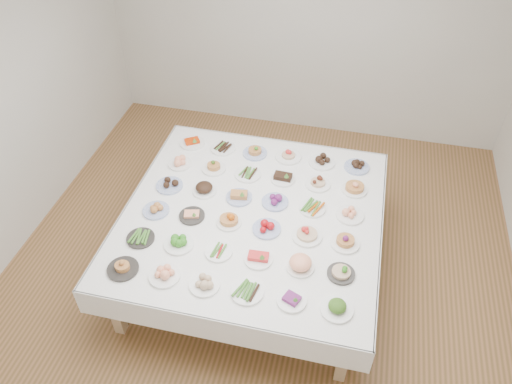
% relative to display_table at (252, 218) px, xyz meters
% --- Properties ---
extents(room_envelope, '(5.02, 5.02, 2.81)m').
position_rel_display_table_xyz_m(room_envelope, '(0.08, 0.08, 1.15)').
color(room_envelope, '#94623D').
rests_on(room_envelope, ground).
extents(display_table, '(2.34, 2.34, 0.75)m').
position_rel_display_table_xyz_m(display_table, '(0.00, 0.00, 0.00)').
color(display_table, white).
rests_on(display_table, ground).
extents(dish_0, '(0.25, 0.25, 0.13)m').
position_rel_display_table_xyz_m(dish_0, '(-0.87, -0.87, 0.12)').
color(dish_0, '#2B2926').
rests_on(dish_0, display_table).
extents(dish_1, '(0.25, 0.25, 0.11)m').
position_rel_display_table_xyz_m(dish_1, '(-0.51, -0.86, 0.11)').
color(dish_1, white).
rests_on(dish_1, display_table).
extents(dish_2, '(0.24, 0.24, 0.11)m').
position_rel_display_table_xyz_m(dish_2, '(-0.18, -0.88, 0.11)').
color(dish_2, white).
rests_on(dish_2, display_table).
extents(dish_3, '(0.26, 0.26, 0.06)m').
position_rel_display_table_xyz_m(dish_3, '(0.17, -0.86, 0.09)').
color(dish_3, white).
rests_on(dish_3, display_table).
extents(dish_4, '(0.23, 0.23, 0.09)m').
position_rel_display_table_xyz_m(dish_4, '(0.52, -0.86, 0.10)').
color(dish_4, white).
rests_on(dish_4, display_table).
extents(dish_5, '(0.25, 0.25, 0.13)m').
position_rel_display_table_xyz_m(dish_5, '(0.86, -0.87, 0.12)').
color(dish_5, white).
rests_on(dish_5, display_table).
extents(dish_6, '(0.24, 0.24, 0.06)m').
position_rel_display_table_xyz_m(dish_6, '(-0.86, -0.53, 0.09)').
color(dish_6, '#2B2926').
rests_on(dish_6, display_table).
extents(dish_7, '(0.25, 0.25, 0.11)m').
position_rel_display_table_xyz_m(dish_7, '(-0.52, -0.52, 0.11)').
color(dish_7, white).
rests_on(dish_7, display_table).
extents(dish_8, '(0.23, 0.23, 0.05)m').
position_rel_display_table_xyz_m(dish_8, '(-0.16, -0.52, 0.09)').
color(dish_8, white).
rests_on(dish_8, display_table).
extents(dish_9, '(0.24, 0.24, 0.11)m').
position_rel_display_table_xyz_m(dish_9, '(0.18, -0.52, 0.11)').
color(dish_9, white).
rests_on(dish_9, display_table).
extents(dish_10, '(0.23, 0.23, 0.14)m').
position_rel_display_table_xyz_m(dish_10, '(0.53, -0.53, 0.13)').
color(dish_10, white).
rests_on(dish_10, display_table).
extents(dish_11, '(0.22, 0.22, 0.13)m').
position_rel_display_table_xyz_m(dish_11, '(0.86, -0.52, 0.12)').
color(dish_11, '#2B2926').
rests_on(dish_11, display_table).
extents(dish_12, '(0.24, 0.24, 0.10)m').
position_rel_display_table_xyz_m(dish_12, '(-0.86, -0.18, 0.11)').
color(dish_12, '#4C66B2').
rests_on(dish_12, display_table).
extents(dish_13, '(0.23, 0.23, 0.09)m').
position_rel_display_table_xyz_m(dish_13, '(-0.52, -0.17, 0.10)').
color(dish_13, '#2B2926').
rests_on(dish_13, display_table).
extents(dish_14, '(0.22, 0.22, 0.13)m').
position_rel_display_table_xyz_m(dish_14, '(-0.17, -0.17, 0.13)').
color(dish_14, white).
rests_on(dish_14, display_table).
extents(dish_15, '(0.25, 0.25, 0.12)m').
position_rel_display_table_xyz_m(dish_15, '(0.17, -0.17, 0.12)').
color(dish_15, '#4C66B2').
rests_on(dish_15, display_table).
extents(dish_16, '(0.27, 0.27, 0.14)m').
position_rel_display_table_xyz_m(dish_16, '(0.53, -0.17, 0.13)').
color(dish_16, white).
rests_on(dish_16, display_table).
extents(dish_17, '(0.25, 0.25, 0.13)m').
position_rel_display_table_xyz_m(dish_17, '(0.86, -0.18, 0.12)').
color(dish_17, white).
rests_on(dish_17, display_table).
extents(dish_18, '(0.25, 0.25, 0.12)m').
position_rel_display_table_xyz_m(dish_18, '(-0.86, 0.17, 0.12)').
color(dish_18, '#4C66B2').
rests_on(dish_18, display_table).
extents(dish_19, '(0.22, 0.22, 0.13)m').
position_rel_display_table_xyz_m(dish_19, '(-0.51, 0.18, 0.12)').
color(dish_19, white).
rests_on(dish_19, display_table).
extents(dish_20, '(0.24, 0.24, 0.11)m').
position_rel_display_table_xyz_m(dish_20, '(-0.17, 0.16, 0.11)').
color(dish_20, '#4C66B2').
rests_on(dish_20, display_table).
extents(dish_21, '(0.24, 0.24, 0.11)m').
position_rel_display_table_xyz_m(dish_21, '(0.17, 0.18, 0.12)').
color(dish_21, '#4C66B2').
rests_on(dish_21, display_table).
extents(dish_22, '(0.27, 0.25, 0.06)m').
position_rel_display_table_xyz_m(dish_22, '(0.52, 0.18, 0.09)').
color(dish_22, white).
rests_on(dish_22, display_table).
extents(dish_23, '(0.25, 0.25, 0.11)m').
position_rel_display_table_xyz_m(dish_23, '(0.87, 0.17, 0.11)').
color(dish_23, white).
rests_on(dish_23, display_table).
extents(dish_24, '(0.24, 0.24, 0.11)m').
position_rel_display_table_xyz_m(dish_24, '(-0.88, 0.51, 0.11)').
color(dish_24, white).
rests_on(dish_24, display_table).
extents(dish_25, '(0.24, 0.24, 0.12)m').
position_rel_display_table_xyz_m(dish_25, '(-0.52, 0.52, 0.12)').
color(dish_25, white).
rests_on(dish_25, display_table).
extents(dish_26, '(0.26, 0.26, 0.06)m').
position_rel_display_table_xyz_m(dish_26, '(-0.17, 0.51, 0.09)').
color(dish_26, white).
rests_on(dish_26, display_table).
extents(dish_27, '(0.23, 0.23, 0.11)m').
position_rel_display_table_xyz_m(dish_27, '(0.18, 0.52, 0.11)').
color(dish_27, white).
rests_on(dish_27, display_table).
extents(dish_28, '(0.24, 0.24, 0.13)m').
position_rel_display_table_xyz_m(dish_28, '(0.53, 0.52, 0.13)').
color(dish_28, white).
rests_on(dish_28, display_table).
extents(dish_29, '(0.26, 0.25, 0.15)m').
position_rel_display_table_xyz_m(dish_29, '(0.88, 0.52, 0.13)').
color(dish_29, white).
rests_on(dish_29, display_table).
extents(dish_30, '(0.26, 0.26, 0.12)m').
position_rel_display_table_xyz_m(dish_30, '(-0.87, 0.88, 0.12)').
color(dish_30, white).
rests_on(dish_30, display_table).
extents(dish_31, '(0.26, 0.26, 0.06)m').
position_rel_display_table_xyz_m(dish_31, '(-0.52, 0.86, 0.09)').
color(dish_31, white).
rests_on(dish_31, display_table).
extents(dish_32, '(0.25, 0.25, 0.13)m').
position_rel_display_table_xyz_m(dish_32, '(-0.18, 0.86, 0.12)').
color(dish_32, '#4C66B2').
rests_on(dish_32, display_table).
extents(dish_33, '(0.26, 0.26, 0.14)m').
position_rel_display_table_xyz_m(dish_33, '(0.17, 0.88, 0.13)').
color(dish_33, white).
rests_on(dish_33, display_table).
extents(dish_34, '(0.26, 0.26, 0.12)m').
position_rel_display_table_xyz_m(dish_34, '(0.52, 0.86, 0.12)').
color(dish_34, white).
rests_on(dish_34, display_table).
extents(dish_35, '(0.25, 0.25, 0.10)m').
position_rel_display_table_xyz_m(dish_35, '(0.87, 0.87, 0.11)').
color(dish_35, '#4C66B2').
rests_on(dish_35, display_table).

